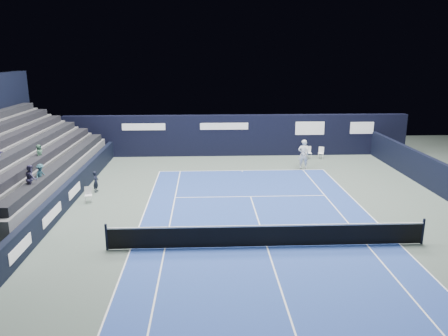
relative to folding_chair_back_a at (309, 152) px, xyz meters
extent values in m
plane|color=#47554C|center=(-5.24, -13.16, -0.52)|extent=(48.00, 48.00, 0.00)
cube|color=navy|center=(-5.24, -15.16, -0.52)|extent=(10.97, 23.77, 0.01)
cube|color=black|center=(5.26, -9.16, 0.38)|extent=(0.30, 22.00, 1.80)
cube|color=white|center=(0.00, -0.08, -0.10)|extent=(0.41, 0.39, 0.04)
cube|color=white|center=(0.00, 0.10, 0.15)|extent=(0.40, 0.04, 0.48)
cylinder|color=white|center=(0.17, 0.08, -0.31)|extent=(0.02, 0.02, 0.42)
cylinder|color=white|center=(-0.17, 0.08, -0.31)|extent=(0.02, 0.02, 0.42)
cylinder|color=white|center=(0.18, -0.24, -0.31)|extent=(0.02, 0.02, 0.42)
cylinder|color=white|center=(-0.17, -0.25, -0.31)|extent=(0.02, 0.02, 0.42)
cube|color=white|center=(0.90, -0.11, -0.12)|extent=(0.49, 0.48, 0.04)
cube|color=white|center=(0.97, 0.05, 0.12)|extent=(0.37, 0.17, 0.46)
cylinder|color=white|center=(1.11, -0.03, -0.32)|extent=(0.02, 0.02, 0.40)
cylinder|color=white|center=(0.81, 0.09, -0.32)|extent=(0.02, 0.02, 0.40)
cylinder|color=white|center=(1.00, -0.32, -0.32)|extent=(0.02, 0.02, 0.40)
cylinder|color=white|center=(0.69, -0.20, -0.32)|extent=(0.02, 0.02, 0.40)
cube|color=silver|center=(-13.83, -9.34, -0.14)|extent=(0.44, 0.42, 0.04)
cube|color=silver|center=(-13.86, -9.18, 0.09)|extent=(0.36, 0.11, 0.44)
cylinder|color=silver|center=(-13.71, -9.16, -0.33)|extent=(0.02, 0.02, 0.39)
cylinder|color=silver|center=(-14.01, -9.23, -0.33)|extent=(0.02, 0.02, 0.39)
cylinder|color=silver|center=(-13.64, -9.45, -0.33)|extent=(0.02, 0.02, 0.39)
cylinder|color=silver|center=(-13.95, -9.52, -0.33)|extent=(0.02, 0.02, 0.39)
imported|color=black|center=(-13.86, -7.49, 0.07)|extent=(0.35, 0.47, 1.19)
cube|color=white|center=(-5.24, -3.27, -0.51)|extent=(10.97, 0.06, 0.00)
cube|color=white|center=(0.25, -15.16, -0.51)|extent=(0.06, 23.77, 0.00)
cube|color=white|center=(-10.72, -15.16, -0.51)|extent=(0.06, 23.77, 0.00)
cube|color=white|center=(-1.12, -15.16, -0.51)|extent=(0.06, 23.77, 0.00)
cube|color=white|center=(-9.35, -15.16, -0.51)|extent=(0.06, 23.77, 0.00)
cube|color=white|center=(-5.24, -8.76, -0.51)|extent=(8.23, 0.06, 0.00)
cube|color=white|center=(-5.24, -15.16, -0.51)|extent=(0.06, 12.80, 0.00)
cube|color=white|center=(-5.24, -3.42, -0.51)|extent=(0.06, 0.30, 0.00)
cylinder|color=black|center=(1.16, -15.16, 0.03)|extent=(0.10, 0.10, 1.10)
cylinder|color=black|center=(-11.64, -15.16, 0.03)|extent=(0.10, 0.10, 1.10)
cube|color=black|center=(-5.24, -15.16, -0.06)|extent=(12.80, 0.03, 0.86)
cube|color=white|center=(-5.24, -15.16, 0.39)|extent=(12.80, 0.05, 0.06)
cube|color=black|center=(-5.24, 1.34, 1.03)|extent=(26.00, 0.60, 3.10)
cube|color=silver|center=(-12.24, 1.02, 1.78)|extent=(3.20, 0.02, 0.50)
cube|color=silver|center=(-6.24, 1.02, 1.78)|extent=(3.60, 0.02, 0.50)
cube|color=silver|center=(0.26, 1.02, 1.58)|extent=(2.20, 0.02, 1.00)
cube|color=silver|center=(4.26, 1.02, 1.58)|extent=(1.80, 0.02, 0.90)
cube|color=black|center=(-14.74, -9.16, 0.08)|extent=(0.30, 22.00, 1.20)
cube|color=silver|center=(-14.57, -16.16, 0.08)|extent=(0.02, 2.00, 0.45)
cube|color=silver|center=(-14.57, -12.66, 0.08)|extent=(0.02, 2.40, 0.45)
cube|color=silver|center=(-14.57, -9.16, 0.08)|extent=(0.02, 2.00, 0.45)
cube|color=#4F4F52|center=(-15.34, -8.16, 0.30)|extent=(0.90, 16.00, 1.65)
cube|color=#464648|center=(-16.24, -8.16, 0.53)|extent=(0.90, 16.00, 2.10)
cube|color=#545457|center=(-17.14, -8.16, 0.75)|extent=(0.90, 16.00, 2.55)
cube|color=#515053|center=(-18.04, -8.16, 0.98)|extent=(0.90, 16.00, 3.00)
cube|color=black|center=(-15.34, -8.16, 1.33)|extent=(0.63, 15.20, 0.40)
cube|color=black|center=(-16.24, -8.16, 1.78)|extent=(0.63, 15.20, 0.40)
cube|color=black|center=(-17.14, -8.16, 2.23)|extent=(0.63, 15.20, 0.40)
cube|color=black|center=(-18.04, -8.16, 2.68)|extent=(0.63, 15.20, 0.40)
imported|color=#332F4F|center=(-15.34, -12.58, 1.75)|extent=(0.66, 0.73, 1.24)
imported|color=#224551|center=(-15.34, -11.48, 1.63)|extent=(0.51, 0.71, 1.00)
imported|color=#30513C|center=(-16.24, -9.01, 2.06)|extent=(0.33, 0.48, 0.96)
imported|color=white|center=(-1.06, -2.91, 0.48)|extent=(0.76, 0.53, 2.00)
cylinder|color=black|center=(-1.21, -3.21, 0.53)|extent=(0.03, 0.29, 0.13)
torus|color=black|center=(-1.21, -3.46, 0.63)|extent=(0.30, 0.13, 0.29)
camera|label=1|loc=(-7.70, -31.33, 7.06)|focal=35.00mm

